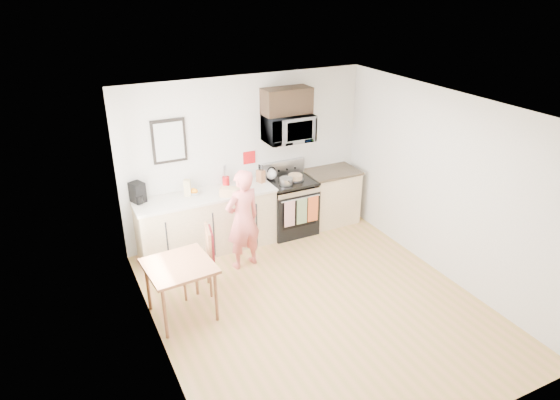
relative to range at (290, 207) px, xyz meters
name	(u,v)px	position (x,y,z in m)	size (l,w,h in m)	color
floor	(316,304)	(-0.63, -1.98, -0.44)	(4.60, 4.60, 0.00)	#A88741
back_wall	(246,158)	(-0.63, 0.32, 0.86)	(4.00, 0.04, 2.60)	beige
front_wall	(460,325)	(-0.63, -4.28, 0.86)	(4.00, 0.04, 2.60)	beige
left_wall	(154,253)	(-2.63, -1.98, 0.86)	(0.04, 4.60, 2.60)	beige
right_wall	(446,187)	(1.37, -1.98, 0.86)	(0.04, 4.60, 2.60)	beige
ceiling	(323,109)	(-0.63, -1.98, 2.16)	(4.00, 4.60, 0.04)	white
window	(139,202)	(-2.59, -1.18, 1.11)	(0.06, 1.40, 1.50)	silver
cabinet_left	(207,223)	(-1.43, 0.02, 0.01)	(2.10, 0.60, 0.90)	tan
countertop_left	(205,196)	(-1.43, 0.02, 0.48)	(2.14, 0.64, 0.04)	silver
cabinet_right	(331,197)	(0.80, 0.02, 0.01)	(0.84, 0.60, 0.90)	tan
countertop_right	(332,172)	(0.80, 0.02, 0.48)	(0.88, 0.64, 0.04)	black
range	(290,207)	(0.00, 0.00, 0.00)	(0.76, 0.70, 1.16)	black
microwave	(288,128)	(0.00, 0.10, 1.32)	(0.76, 0.51, 0.42)	#A7A8AC
upper_cabinet	(287,101)	(0.00, 0.15, 1.74)	(0.76, 0.35, 0.40)	black
wall_art	(169,141)	(-1.83, 0.30, 1.31)	(0.50, 0.04, 0.65)	black
wall_trivet	(249,158)	(-0.58, 0.31, 0.86)	(0.20, 0.02, 0.20)	#B50F13
person	(243,219)	(-1.11, -0.66, 0.32)	(0.55, 0.36, 1.51)	#D24739
dining_table	(179,271)	(-2.26, -1.42, 0.22)	(0.79, 0.79, 0.74)	brown
chair	(205,251)	(-1.81, -1.04, 0.17)	(0.51, 0.47, 0.95)	brown
knife_block	(261,176)	(-0.48, 0.10, 0.60)	(0.09, 0.13, 0.20)	brown
utensil_crock	(226,177)	(-1.02, 0.23, 0.64)	(0.11, 0.11, 0.33)	#B50F13
fruit_bowl	(194,192)	(-1.58, 0.11, 0.54)	(0.27, 0.27, 0.09)	silver
milk_carton	(187,188)	(-1.67, 0.10, 0.63)	(0.09, 0.09, 0.25)	#CEB67B
coffee_maker	(138,193)	(-2.38, 0.19, 0.64)	(0.23, 0.28, 0.30)	black
bread_bag	(231,192)	(-1.09, -0.20, 0.57)	(0.34, 0.16, 0.12)	#DFAA75
cake	(295,177)	(0.07, -0.03, 0.53)	(0.27, 0.27, 0.09)	black
kettle	(271,174)	(-0.26, 0.17, 0.58)	(0.17, 0.17, 0.22)	silver
pot	(286,181)	(-0.15, -0.14, 0.54)	(0.21, 0.36, 0.11)	#A7A8AC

